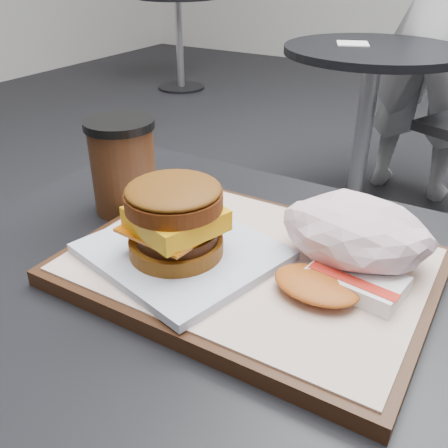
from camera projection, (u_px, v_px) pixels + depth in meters
customer_table at (248, 421)px, 0.60m from camera, size 0.80×0.60×0.77m
serving_tray at (249, 266)px, 0.55m from camera, size 0.38×0.28×0.02m
breakfast_sandwich at (177, 227)px, 0.52m from camera, size 0.23×0.21×0.09m
hash_brown at (339, 283)px, 0.48m from camera, size 0.12×0.10×0.02m
crumpled_wrapper at (357, 233)px, 0.52m from camera, size 0.15×0.12×0.07m
coffee_cup at (123, 164)px, 0.65m from camera, size 0.09×0.09×0.13m
neighbor_table at (368, 98)px, 2.01m from camera, size 0.70×0.70×0.75m
napkin at (353, 43)px, 1.96m from camera, size 0.16×0.16×0.00m
patron at (437, 24)px, 2.19m from camera, size 0.60×0.41×1.58m
bg_table_mid at (179, 19)px, 4.09m from camera, size 0.66×0.66×0.75m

